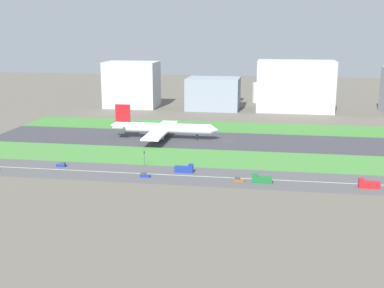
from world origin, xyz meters
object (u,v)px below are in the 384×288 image
Objects in this scene: truck_0 at (369,184)px; truck_1 at (185,169)px; airliner at (161,128)px; traffic_light at (144,157)px; terminal_building at (132,85)px; truck_2 at (261,179)px; fuel_tank_centre at (262,93)px; car_3 at (145,175)px; car_1 at (239,180)px; hangar_building at (213,94)px; car_2 at (62,165)px; office_tower at (295,86)px; fuel_tank_west at (227,92)px.

truck_1 is (-78.29, 10.00, 0.00)m from truck_0.
traffic_light is at bearing -84.95° from airliner.
truck_2 is at bearing -59.84° from terminal_building.
fuel_tank_centre is at bearing 77.43° from traffic_light.
traffic_light is (-20.80, 7.99, 2.62)m from truck_1.
car_3 is 18.93m from traffic_light.
fuel_tank_centre is at bearing -78.03° from truck_0.
truck_0 is at bearing 180.00° from car_1.
hangar_building reaches higher than car_1.
truck_2 is 9.64m from car_1.
truck_0 is at bearing -180.00° from truck_2.
truck_2 is (-43.41, 0.00, 0.00)m from truck_0.
hangar_building reaches higher than fuel_tank_centre.
truck_2 is 1.17× the size of traffic_light.
traffic_light reaches higher than truck_2.
truck_2 reaches higher than car_2.
hangar_building is 2.47× the size of fuel_tank_centre.
hangar_building is (6.52, 192.00, 11.60)m from car_3.
car_2 is (-137.29, 10.00, -0.75)m from truck_0.
airliner is 1.10× the size of office_tower.
truck_0 is 0.20× the size of terminal_building.
car_2 is at bearing -84.45° from terminal_building.
truck_1 is 0.20× the size of terminal_building.
car_2 is at bearing -115.81° from airliner.
traffic_light reaches higher than car_3.
truck_0 is 211.38m from hangar_building.
car_1 is at bearing -0.00° from truck_0.
truck_0 is 137.65m from car_2.
truck_1 is 1.91× the size of car_1.
fuel_tank_west is (-57.31, 45.00, -11.39)m from office_tower.
fuel_tank_centre is (30.72, 0.00, 0.07)m from fuel_tank_west.
car_1 is (51.37, -78.00, -5.31)m from airliner.
car_1 is at bearing -79.75° from hangar_building.
truck_1 is 1.17× the size of traffic_light.
terminal_building is 1.82× the size of fuel_tank_west.
car_2 is at bearing -121.98° from office_tower.
traffic_light reaches higher than car_1.
truck_2 is at bearing 180.00° from car_3.
truck_0 is 53.03m from car_1.
terminal_building reaches higher than airliner.
traffic_light is at bearing -10.29° from truck_0.
fuel_tank_centre is (54.14, 159.00, 2.13)m from airliner.
terminal_building is at bearing 180.00° from office_tower.
traffic_light reaches higher than truck_0.
terminal_building is at bearing -72.45° from car_3.
fuel_tank_centre is at bearing 23.25° from terminal_building.
truck_0 is 242.36m from fuel_tank_centre.
fuel_tank_centre is at bearing -90.67° from car_1.
traffic_light is at bearing -74.99° from car_3.
truck_0 is 1.91× the size of car_3.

